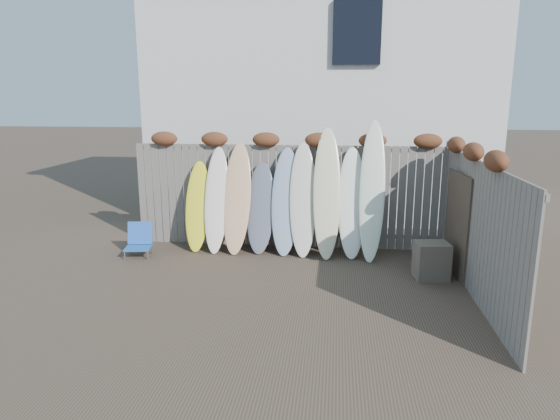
# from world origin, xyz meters

# --- Properties ---
(ground) EXTENTS (80.00, 80.00, 0.00)m
(ground) POSITION_xyz_m (0.00, 0.00, 0.00)
(ground) COLOR #493A2D
(back_fence) EXTENTS (6.05, 0.28, 2.24)m
(back_fence) POSITION_xyz_m (0.06, 2.39, 1.18)
(back_fence) COLOR slate
(back_fence) RESTS_ON ground
(right_fence) EXTENTS (0.28, 4.40, 2.24)m
(right_fence) POSITION_xyz_m (2.99, 0.25, 1.14)
(right_fence) COLOR slate
(right_fence) RESTS_ON ground
(house) EXTENTS (8.50, 5.50, 6.33)m
(house) POSITION_xyz_m (0.50, 6.50, 3.20)
(house) COLOR silver
(house) RESTS_ON ground
(beach_chair) EXTENTS (0.53, 0.55, 0.61)m
(beach_chair) POSITION_xyz_m (-2.68, 1.50, 0.28)
(beach_chair) COLOR #235DB1
(beach_chair) RESTS_ON ground
(wooden_crate) EXTENTS (0.57, 0.50, 0.60)m
(wooden_crate) POSITION_xyz_m (2.51, 0.84, 0.30)
(wooden_crate) COLOR #6A594F
(wooden_crate) RESTS_ON ground
(lattice_panel) EXTENTS (0.14, 1.13, 1.70)m
(lattice_panel) POSITION_xyz_m (2.93, 1.09, 0.85)
(lattice_panel) COLOR #342420
(lattice_panel) RESTS_ON ground
(surfboard_0) EXTENTS (0.47, 0.62, 1.70)m
(surfboard_0) POSITION_xyz_m (-1.69, 2.01, 0.85)
(surfboard_0) COLOR yellow
(surfboard_0) RESTS_ON ground
(surfboard_1) EXTENTS (0.46, 0.70, 1.97)m
(surfboard_1) POSITION_xyz_m (-1.30, 1.99, 0.99)
(surfboard_1) COLOR white
(surfboard_1) RESTS_ON ground
(surfboard_2) EXTENTS (0.57, 0.76, 2.06)m
(surfboard_2) POSITION_xyz_m (-0.91, 1.98, 1.03)
(surfboard_2) COLOR #E3A06A
(surfboard_2) RESTS_ON ground
(surfboard_3) EXTENTS (0.55, 0.62, 1.69)m
(surfboard_3) POSITION_xyz_m (-0.46, 2.01, 0.85)
(surfboard_3) COLOR slate
(surfboard_3) RESTS_ON ground
(surfboard_4) EXTENTS (0.54, 0.71, 1.97)m
(surfboard_4) POSITION_xyz_m (0.01, 1.99, 0.99)
(surfboard_4) COLOR #8FA3C0
(surfboard_4) RESTS_ON ground
(surfboard_5) EXTENTS (0.56, 0.77, 2.07)m
(surfboard_5) POSITION_xyz_m (0.34, 1.96, 1.03)
(surfboard_5) COLOR beige
(surfboard_5) RESTS_ON ground
(surfboard_6) EXTENTS (0.54, 0.85, 2.36)m
(surfboard_6) POSITION_xyz_m (0.78, 1.93, 1.18)
(surfboard_6) COLOR beige
(surfboard_6) RESTS_ON ground
(surfboard_7) EXTENTS (0.54, 0.73, 2.00)m
(surfboard_7) POSITION_xyz_m (1.24, 1.96, 1.00)
(surfboard_7) COLOR white
(surfboard_7) RESTS_ON ground
(surfboard_8) EXTENTS (0.52, 0.90, 2.49)m
(surfboard_8) POSITION_xyz_m (1.60, 1.89, 1.25)
(surfboard_8) COLOR white
(surfboard_8) RESTS_ON ground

